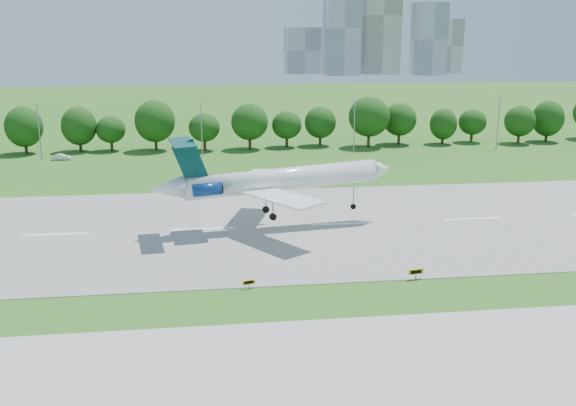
% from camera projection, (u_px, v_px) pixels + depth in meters
% --- Properties ---
extents(ground, '(600.00, 600.00, 0.00)m').
position_uv_depth(ground, '(390.00, 290.00, 68.99)').
color(ground, '#29631A').
rests_on(ground, ground).
extents(runway, '(400.00, 45.00, 0.08)m').
position_uv_depth(runway, '(342.00, 224.00, 92.96)').
color(runway, gray).
rests_on(runway, ground).
extents(taxiway, '(400.00, 23.00, 0.08)m').
position_uv_depth(taxiway, '(453.00, 374.00, 51.71)').
color(taxiway, '#ADADA8').
rests_on(taxiway, ground).
extents(tree_line, '(288.40, 8.40, 10.40)m').
position_uv_depth(tree_line, '(284.00, 122.00, 155.68)').
color(tree_line, '#382314').
rests_on(tree_line, ground).
extents(light_poles, '(175.90, 0.25, 12.19)m').
position_uv_depth(light_poles, '(279.00, 127.00, 145.74)').
color(light_poles, gray).
rests_on(light_poles, ground).
extents(skyline, '(127.00, 52.00, 80.00)m').
position_uv_depth(skyline, '(374.00, 30.00, 448.48)').
color(skyline, '#B2B2B7').
rests_on(skyline, ground).
extents(airliner, '(34.83, 25.13, 11.63)m').
position_uv_depth(airliner, '(270.00, 180.00, 89.65)').
color(airliner, white).
rests_on(airliner, ground).
extents(taxi_sign_left, '(1.40, 0.55, 1.00)m').
position_uv_depth(taxi_sign_left, '(249.00, 282.00, 69.17)').
color(taxi_sign_left, gray).
rests_on(taxi_sign_left, ground).
extents(taxi_sign_centre, '(1.76, 0.48, 1.23)m').
position_uv_depth(taxi_sign_centre, '(416.00, 272.00, 71.75)').
color(taxi_sign_centre, gray).
rests_on(taxi_sign_centre, ground).
extents(service_vehicle_a, '(4.02, 1.57, 1.31)m').
position_uv_depth(service_vehicle_a, '(61.00, 157.00, 140.85)').
color(service_vehicle_a, silver).
rests_on(service_vehicle_a, ground).
extents(service_vehicle_b, '(3.87, 2.28, 1.24)m').
position_uv_depth(service_vehicle_b, '(186.00, 153.00, 145.62)').
color(service_vehicle_b, white).
rests_on(service_vehicle_b, ground).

